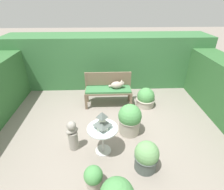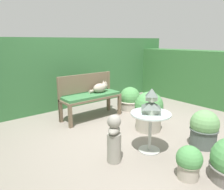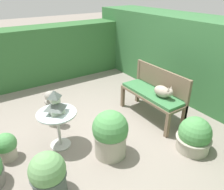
% 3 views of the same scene
% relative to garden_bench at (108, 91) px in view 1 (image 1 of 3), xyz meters
% --- Properties ---
extents(ground, '(30.00, 30.00, 0.00)m').
position_rel_garden_bench_xyz_m(ground, '(0.02, -0.98, -0.43)').
color(ground, gray).
extents(foliage_hedge_back, '(6.40, 1.08, 1.63)m').
position_rel_garden_bench_xyz_m(foliage_hedge_back, '(0.02, 1.46, 0.38)').
color(foliage_hedge_back, '#38703D').
rests_on(foliage_hedge_back, ground).
extents(garden_bench, '(1.26, 0.44, 0.51)m').
position_rel_garden_bench_xyz_m(garden_bench, '(0.00, 0.00, 0.00)').
color(garden_bench, brown).
rests_on(garden_bench, ground).
extents(bench_backrest, '(1.26, 0.06, 0.90)m').
position_rel_garden_bench_xyz_m(bench_backrest, '(-0.00, 0.20, 0.21)').
color(bench_backrest, brown).
rests_on(bench_backrest, ground).
extents(cat, '(0.42, 0.22, 0.24)m').
position_rel_garden_bench_xyz_m(cat, '(0.24, 0.02, 0.18)').
color(cat, '#A89989').
rests_on(cat, garden_bench).
extents(patio_table, '(0.57, 0.57, 0.58)m').
position_rel_garden_bench_xyz_m(patio_table, '(-0.14, -1.69, 0.02)').
color(patio_table, '#B7B7B2').
rests_on(patio_table, ground).
extents(pagoda_birdhouse, '(0.26, 0.26, 0.35)m').
position_rel_garden_bench_xyz_m(pagoda_birdhouse, '(-0.14, -1.69, 0.30)').
color(pagoda_birdhouse, '#B2BCA8').
rests_on(pagoda_birdhouse, patio_table).
extents(garden_bust, '(0.29, 0.26, 0.65)m').
position_rel_garden_bench_xyz_m(garden_bust, '(-0.72, -1.58, -0.11)').
color(garden_bust, gray).
rests_on(garden_bust, ground).
extents(potted_plant_path_edge, '(0.51, 0.51, 0.53)m').
position_rel_garden_bench_xyz_m(potted_plant_path_edge, '(1.02, -0.08, -0.20)').
color(potted_plant_path_edge, '#ADA393').
rests_on(potted_plant_path_edge, ground).
extents(potted_plant_patio_mid, '(0.42, 0.42, 0.57)m').
position_rel_garden_bench_xyz_m(potted_plant_patio_mid, '(0.60, -2.10, -0.15)').
color(potted_plant_patio_mid, '#4C5651').
rests_on(potted_plant_patio_mid, ground).
extents(potted_plant_table_near, '(0.50, 0.50, 0.70)m').
position_rel_garden_bench_xyz_m(potted_plant_table_near, '(0.44, -1.16, -0.08)').
color(potted_plant_table_near, '#ADA393').
rests_on(potted_plant_table_near, ground).
extents(potted_plant_table_far, '(0.30, 0.30, 0.40)m').
position_rel_garden_bench_xyz_m(potted_plant_table_far, '(-0.29, -2.41, -0.23)').
color(potted_plant_table_far, '#ADA393').
rests_on(potted_plant_table_far, ground).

